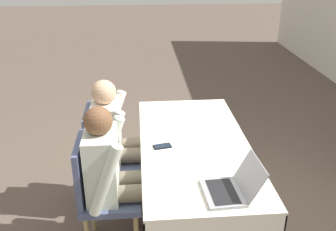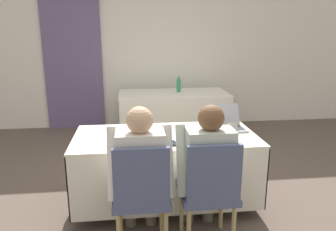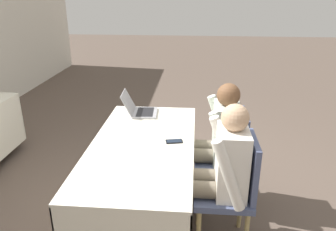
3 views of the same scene
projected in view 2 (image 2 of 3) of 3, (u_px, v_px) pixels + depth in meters
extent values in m
plane|color=brown|center=(166.00, 203.00, 3.34)|extent=(24.00, 24.00, 0.00)
cube|color=silver|center=(148.00, 51.00, 5.81)|extent=(12.00, 0.06, 2.70)
cube|color=slate|center=(72.00, 53.00, 5.61)|extent=(0.98, 0.04, 2.65)
cube|color=silver|center=(165.00, 136.00, 3.16)|extent=(1.75, 0.85, 0.02)
cube|color=silver|center=(171.00, 185.00, 2.83)|extent=(1.75, 0.01, 0.60)
cube|color=silver|center=(161.00, 151.00, 3.64)|extent=(1.75, 0.01, 0.60)
cube|color=silver|center=(76.00, 170.00, 3.14)|extent=(0.01, 0.85, 0.60)
cube|color=silver|center=(250.00, 162.00, 3.34)|extent=(0.01, 0.85, 0.60)
cylinder|color=#333333|center=(166.00, 198.00, 3.33)|extent=(0.06, 0.06, 0.11)
cube|color=silver|center=(174.00, 93.00, 5.28)|extent=(1.75, 0.85, 0.02)
cube|color=silver|center=(177.00, 119.00, 4.95)|extent=(1.75, 0.01, 0.60)
cube|color=silver|center=(170.00, 106.00, 5.76)|extent=(1.75, 0.01, 0.60)
cube|color=silver|center=(120.00, 113.00, 5.26)|extent=(0.01, 0.85, 0.60)
cube|color=silver|center=(225.00, 110.00, 5.45)|extent=(0.01, 0.85, 0.60)
cylinder|color=#333333|center=(173.00, 133.00, 5.45)|extent=(0.06, 0.06, 0.11)
cube|color=#99999E|center=(230.00, 129.00, 3.31)|extent=(0.32, 0.25, 0.02)
cube|color=black|center=(230.00, 128.00, 3.30)|extent=(0.28, 0.18, 0.00)
cube|color=#99999E|center=(225.00, 114.00, 3.44)|extent=(0.31, 0.13, 0.21)
cube|color=black|center=(225.00, 114.00, 3.44)|extent=(0.28, 0.11, 0.18)
cube|color=black|center=(173.00, 143.00, 2.91)|extent=(0.10, 0.15, 0.01)
cube|color=#192333|center=(173.00, 143.00, 2.91)|extent=(0.09, 0.13, 0.00)
cube|color=white|center=(204.00, 140.00, 3.02)|extent=(0.24, 0.31, 0.00)
cylinder|color=#288456|center=(179.00, 86.00, 5.32)|extent=(0.07, 0.07, 0.20)
cone|color=#288456|center=(179.00, 77.00, 5.28)|extent=(0.06, 0.06, 0.08)
cylinder|color=silver|center=(179.00, 75.00, 5.27)|extent=(0.03, 0.03, 0.01)
cylinder|color=tan|center=(162.00, 210.00, 2.82)|extent=(0.04, 0.04, 0.42)
cylinder|color=tan|center=(120.00, 212.00, 2.78)|extent=(0.04, 0.04, 0.42)
cube|color=#4C567A|center=(141.00, 196.00, 2.57)|extent=(0.44, 0.44, 0.05)
cube|color=#4C567A|center=(142.00, 178.00, 2.31)|extent=(0.40, 0.04, 0.45)
cylinder|color=tan|center=(221.00, 206.00, 2.88)|extent=(0.04, 0.04, 0.42)
cylinder|color=tan|center=(182.00, 209.00, 2.84)|extent=(0.04, 0.04, 0.42)
cylinder|color=tan|center=(233.00, 230.00, 2.54)|extent=(0.04, 0.04, 0.42)
cube|color=#4C567A|center=(207.00, 193.00, 2.63)|extent=(0.44, 0.44, 0.05)
cube|color=#4C567A|center=(214.00, 174.00, 2.37)|extent=(0.40, 0.04, 0.45)
cylinder|color=#665B4C|center=(151.00, 178.00, 2.68)|extent=(0.13, 0.42, 0.13)
cylinder|color=#665B4C|center=(129.00, 179.00, 2.66)|extent=(0.13, 0.42, 0.13)
cylinder|color=#665B4C|center=(151.00, 200.00, 2.93)|extent=(0.10, 0.10, 0.47)
cylinder|color=#665B4C|center=(130.00, 201.00, 2.91)|extent=(0.10, 0.10, 0.47)
cube|color=silver|center=(141.00, 165.00, 2.45)|extent=(0.36, 0.22, 0.52)
cylinder|color=silver|center=(168.00, 161.00, 2.51)|extent=(0.08, 0.26, 0.54)
cylinder|color=silver|center=(113.00, 163.00, 2.46)|extent=(0.08, 0.26, 0.54)
sphere|color=tan|center=(140.00, 120.00, 2.36)|extent=(0.20, 0.20, 0.20)
cylinder|color=#665B4C|center=(214.00, 175.00, 2.74)|extent=(0.13, 0.42, 0.13)
cylinder|color=#665B4C|center=(193.00, 176.00, 2.72)|extent=(0.13, 0.42, 0.13)
cylinder|color=#665B4C|center=(208.00, 197.00, 2.99)|extent=(0.10, 0.10, 0.47)
cylinder|color=#665B4C|center=(189.00, 198.00, 2.97)|extent=(0.10, 0.10, 0.47)
cube|color=silver|center=(210.00, 162.00, 2.51)|extent=(0.36, 0.22, 0.52)
cylinder|color=silver|center=(234.00, 158.00, 2.57)|extent=(0.08, 0.26, 0.54)
cylinder|color=silver|center=(182.00, 160.00, 2.52)|extent=(0.08, 0.26, 0.54)
sphere|color=brown|center=(211.00, 118.00, 2.42)|extent=(0.20, 0.20, 0.20)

